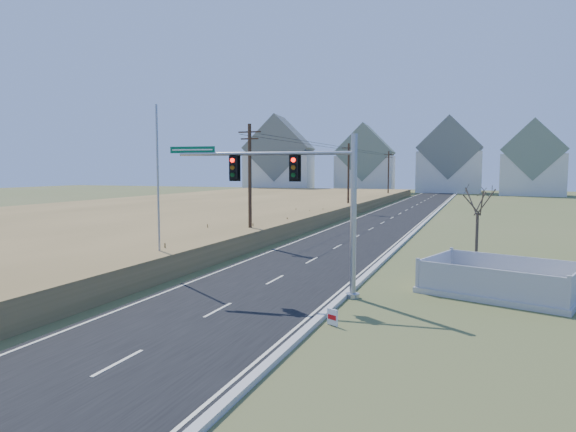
{
  "coord_description": "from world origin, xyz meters",
  "views": [
    {
      "loc": [
        9.69,
        -19.7,
        5.63
      ],
      "look_at": [
        0.97,
        3.3,
        3.4
      ],
      "focal_mm": 32.0,
      "sensor_mm": 36.0,
      "label": 1
    }
  ],
  "objects_px": {
    "fence_enclosure": "(501,288)",
    "traffic_signal_mast": "(311,197)",
    "bare_tree": "(478,199)",
    "open_sign": "(332,317)",
    "flagpole": "(158,208)"
  },
  "relations": [
    {
      "from": "fence_enclosure",
      "to": "traffic_signal_mast",
      "type": "bearing_deg",
      "value": -139.81
    },
    {
      "from": "traffic_signal_mast",
      "to": "bare_tree",
      "type": "bearing_deg",
      "value": 40.64
    },
    {
      "from": "fence_enclosure",
      "to": "bare_tree",
      "type": "xyz_separation_m",
      "value": [
        -1.11,
        3.9,
        3.8
      ]
    },
    {
      "from": "traffic_signal_mast",
      "to": "fence_enclosure",
      "type": "relative_size",
      "value": 1.19
    },
    {
      "from": "open_sign",
      "to": "bare_tree",
      "type": "xyz_separation_m",
      "value": [
        4.73,
        11.21,
        3.78
      ]
    },
    {
      "from": "fence_enclosure",
      "to": "open_sign",
      "type": "height_order",
      "value": "fence_enclosure"
    },
    {
      "from": "flagpole",
      "to": "bare_tree",
      "type": "height_order",
      "value": "flagpole"
    },
    {
      "from": "open_sign",
      "to": "flagpole",
      "type": "height_order",
      "value": "flagpole"
    },
    {
      "from": "traffic_signal_mast",
      "to": "flagpole",
      "type": "relative_size",
      "value": 0.99
    },
    {
      "from": "flagpole",
      "to": "traffic_signal_mast",
      "type": "bearing_deg",
      "value": -9.16
    },
    {
      "from": "open_sign",
      "to": "fence_enclosure",
      "type": "bearing_deg",
      "value": 77.67
    },
    {
      "from": "traffic_signal_mast",
      "to": "bare_tree",
      "type": "relative_size",
      "value": 1.77
    },
    {
      "from": "fence_enclosure",
      "to": "bare_tree",
      "type": "distance_m",
      "value": 5.56
    },
    {
      "from": "traffic_signal_mast",
      "to": "fence_enclosure",
      "type": "xyz_separation_m",
      "value": [
        7.97,
        3.28,
        -4.12
      ]
    },
    {
      "from": "traffic_signal_mast",
      "to": "flagpole",
      "type": "xyz_separation_m",
      "value": [
        -9.04,
        1.46,
        -0.8
      ]
    }
  ]
}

